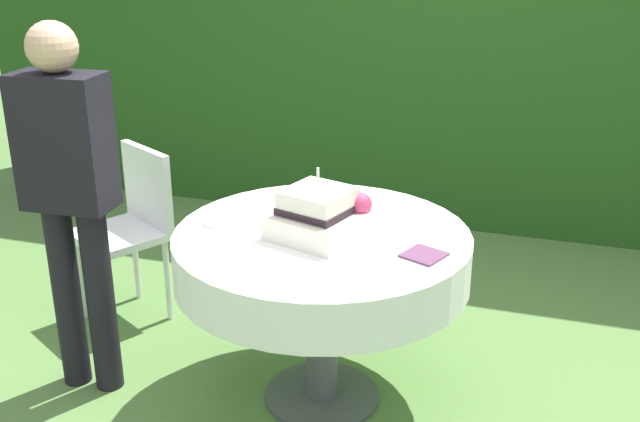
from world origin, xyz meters
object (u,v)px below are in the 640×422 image
object	(u,v)px
serving_plate_far	(399,202)
garden_chair	(132,218)
cake_table	(322,258)
serving_plate_left	(221,222)
standing_person	(70,188)
napkin_stack	(424,255)
wedding_cake	(320,215)
serving_plate_near	(424,230)

from	to	relation	value
serving_plate_far	garden_chair	xyz separation A→B (m)	(-1.37, 0.01, -0.25)
cake_table	serving_plate_left	distance (m)	0.45
serving_plate_left	standing_person	size ratio (longest dim) A/B	0.09
napkin_stack	serving_plate_left	bearing A→B (deg)	175.58
serving_plate_far	serving_plate_left	distance (m)	0.79
cake_table	wedding_cake	size ratio (longest dim) A/B	2.97
serving_plate_near	wedding_cake	bearing A→B (deg)	-156.57
wedding_cake	serving_plate_near	size ratio (longest dim) A/B	2.92
napkin_stack	garden_chair	world-z (taller)	garden_chair
cake_table	napkin_stack	bearing A→B (deg)	-12.68
serving_plate_far	garden_chair	world-z (taller)	garden_chair
serving_plate_near	cake_table	bearing A→B (deg)	-160.29
serving_plate_left	napkin_stack	xyz separation A→B (m)	(0.86, -0.07, -0.00)
wedding_cake	standing_person	size ratio (longest dim) A/B	0.25
serving_plate_far	serving_plate_near	bearing A→B (deg)	-60.15
garden_chair	wedding_cake	bearing A→B (deg)	-21.89
cake_table	serving_plate_near	xyz separation A→B (m)	(0.39, 0.14, 0.12)
napkin_stack	standing_person	xyz separation A→B (m)	(-1.44, -0.11, 0.14)
garden_chair	napkin_stack	bearing A→B (deg)	-18.54
wedding_cake	serving_plate_left	xyz separation A→B (m)	(-0.43, -0.00, -0.08)
cake_table	serving_plate_near	distance (m)	0.43
wedding_cake	serving_plate_far	world-z (taller)	wedding_cake
standing_person	serving_plate_near	bearing A→B (deg)	13.75
serving_plate_near	standing_person	size ratio (longest dim) A/B	0.09
wedding_cake	serving_plate_left	world-z (taller)	wedding_cake
garden_chair	standing_person	bearing A→B (deg)	-78.56
serving_plate_near	serving_plate_far	xyz separation A→B (m)	(-0.16, 0.28, 0.00)
cake_table	serving_plate_far	distance (m)	0.49
wedding_cake	napkin_stack	bearing A→B (deg)	-9.00
serving_plate_left	garden_chair	distance (m)	0.88
cake_table	serving_plate_left	xyz separation A→B (m)	(-0.43, -0.03, 0.12)
serving_plate_far	garden_chair	bearing A→B (deg)	179.52
wedding_cake	napkin_stack	xyz separation A→B (m)	(0.43, -0.07, -0.08)
serving_plate_far	napkin_stack	bearing A→B (deg)	-68.35
wedding_cake	garden_chair	size ratio (longest dim) A/B	0.45
napkin_stack	serving_plate_near	bearing A→B (deg)	100.51
serving_plate_left	standing_person	world-z (taller)	standing_person
serving_plate_left	garden_chair	size ratio (longest dim) A/B	0.16
garden_chair	serving_plate_near	bearing A→B (deg)	-10.83
standing_person	cake_table	bearing A→B (deg)	11.39
cake_table	standing_person	world-z (taller)	standing_person
garden_chair	standing_person	xyz separation A→B (m)	(0.13, -0.63, 0.39)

